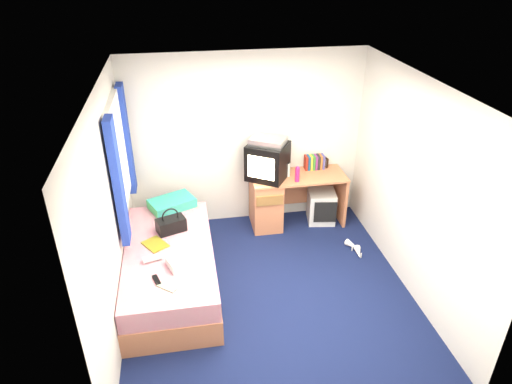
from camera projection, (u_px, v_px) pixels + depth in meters
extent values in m
plane|color=#0C1438|center=(269.00, 292.00, 5.27)|extent=(3.40, 3.40, 0.00)
plane|color=white|center=(273.00, 88.00, 4.12)|extent=(3.40, 3.40, 0.00)
plane|color=silver|center=(246.00, 141.00, 6.17)|extent=(3.20, 0.00, 3.20)
plane|color=silver|center=(318.00, 320.00, 3.23)|extent=(3.20, 0.00, 3.20)
plane|color=silver|center=(111.00, 216.00, 4.46)|extent=(0.00, 3.40, 3.40)
plane|color=silver|center=(415.00, 190.00, 4.94)|extent=(0.00, 3.40, 3.40)
cube|color=#CC7E55|center=(172.00, 276.00, 5.29)|extent=(1.00, 2.00, 0.30)
cube|color=olive|center=(218.00, 293.00, 5.02)|extent=(0.02, 0.70, 0.18)
cube|color=silver|center=(169.00, 257.00, 5.16)|extent=(0.98, 1.98, 0.24)
cube|color=#1A6CAC|center=(172.00, 203.00, 5.88)|extent=(0.65, 0.55, 0.12)
cube|color=#CC7E55|center=(298.00, 177.00, 6.25)|extent=(1.30, 0.55, 0.03)
cube|color=#CC7E55|center=(266.00, 203.00, 6.36)|extent=(0.40, 0.52, 0.72)
cube|color=#CC7E55|center=(340.00, 197.00, 6.52)|extent=(0.04, 0.52, 0.72)
cube|color=#CC7E55|center=(310.00, 185.00, 6.64)|extent=(0.78, 0.03, 0.55)
cube|color=silver|center=(321.00, 206.00, 6.53)|extent=(0.42, 0.42, 0.46)
cube|color=black|center=(268.00, 161.00, 6.08)|extent=(0.66, 0.65, 0.49)
cube|color=#D7BB88|center=(261.00, 168.00, 5.89)|extent=(0.32, 0.22, 0.30)
cube|color=#A9A8AB|center=(268.00, 141.00, 5.94)|extent=(0.55, 0.50, 0.09)
cube|color=maroon|center=(306.00, 163.00, 6.37)|extent=(0.03, 0.13, 0.20)
cube|color=navy|center=(308.00, 163.00, 6.38)|extent=(0.03, 0.13, 0.20)
cube|color=gold|center=(311.00, 162.00, 6.38)|extent=(0.03, 0.13, 0.20)
cube|color=#337F33|center=(313.00, 162.00, 6.39)|extent=(0.03, 0.13, 0.20)
cube|color=#7F337F|center=(316.00, 162.00, 6.39)|extent=(0.03, 0.13, 0.20)
cube|color=#262626|center=(318.00, 162.00, 6.40)|extent=(0.03, 0.13, 0.20)
cube|color=#B26633|center=(320.00, 162.00, 6.41)|extent=(0.03, 0.13, 0.20)
cube|color=#4C4C99|center=(323.00, 161.00, 6.41)|extent=(0.03, 0.13, 0.20)
cube|color=black|center=(326.00, 162.00, 6.47)|extent=(0.04, 0.12, 0.14)
cylinder|color=#E92066|center=(297.00, 175.00, 6.05)|extent=(0.07, 0.07, 0.19)
cylinder|color=silver|center=(288.00, 170.00, 6.19)|extent=(0.05, 0.05, 0.19)
cube|color=black|center=(171.00, 225.00, 5.38)|extent=(0.37, 0.29, 0.17)
torus|color=black|center=(170.00, 216.00, 5.33)|extent=(0.20, 0.08, 0.20)
cube|color=silver|center=(181.00, 262.00, 4.82)|extent=(0.34, 0.32, 0.09)
cube|color=yellow|center=(155.00, 244.00, 5.17)|extent=(0.33, 0.35, 0.01)
cylinder|color=silver|center=(152.00, 258.00, 4.89)|extent=(0.21, 0.12, 0.07)
cube|color=yellow|center=(166.00, 288.00, 4.52)|extent=(0.21, 0.19, 0.01)
cube|color=black|center=(156.00, 280.00, 4.62)|extent=(0.10, 0.17, 0.02)
cube|color=silver|center=(117.00, 156.00, 5.12)|extent=(0.02, 0.90, 1.10)
cube|color=white|center=(110.00, 105.00, 4.84)|extent=(0.06, 1.06, 0.08)
cube|color=white|center=(126.00, 201.00, 5.40)|extent=(0.06, 1.06, 0.08)
cube|color=navy|center=(118.00, 183.00, 4.64)|extent=(0.08, 0.24, 1.40)
cube|color=navy|center=(127.00, 140.00, 5.66)|extent=(0.08, 0.24, 1.40)
cone|color=white|center=(353.00, 246.00, 6.02)|extent=(0.18, 0.24, 0.09)
cone|color=white|center=(358.00, 253.00, 5.88)|extent=(0.13, 0.23, 0.09)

